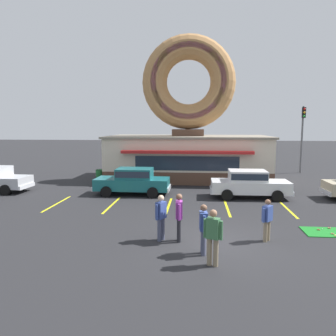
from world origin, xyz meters
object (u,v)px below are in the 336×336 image
Objects in this scene: pedestrian_clipboard_woman at (203,227)px; traffic_light_pole at (303,131)px; pedestrian_hooded_kid at (161,215)px; car_teal at (133,180)px; pedestrian_beanie_man at (213,235)px; pedestrian_blue_sweater_man at (267,218)px; golf_ball at (323,229)px; pedestrian_leather_jacket_man at (179,215)px; trash_bin at (100,176)px; car_white at (249,183)px.

pedestrian_clipboard_woman is 0.29× the size of traffic_light_pole.
pedestrian_clipboard_woman is (1.51, -1.17, -0.02)m from pedestrian_hooded_kid.
car_teal is 9.83m from pedestrian_clipboard_woman.
pedestrian_hooded_kid is at bearing 131.19° from pedestrian_beanie_man.
pedestrian_blue_sweater_man is at bearing 3.91° from pedestrian_hooded_kid.
pedestrian_beanie_man is at bearing -72.79° from pedestrian_clipboard_woman.
traffic_light_pole reaches higher than pedestrian_clipboard_woman.
golf_ball is 17.17m from traffic_light_pole.
car_teal is 9.86m from pedestrian_blue_sweater_man.
pedestrian_leather_jacket_man is 1.02× the size of pedestrian_beanie_man.
trash_bin is (-7.29, 12.71, -0.42)m from pedestrian_clipboard_woman.
pedestrian_clipboard_woman is at bearing 107.21° from pedestrian_beanie_man.
pedestrian_hooded_kid is 1.73× the size of trash_bin.
car_teal is 16.71m from traffic_light_pole.
car_white is 4.68× the size of trash_bin.
pedestrian_hooded_kid reaches higher than pedestrian_blue_sweater_man.
traffic_light_pole reaches higher than pedestrian_hooded_kid.
pedestrian_beanie_man reaches higher than golf_ball.
pedestrian_clipboard_woman reaches higher than car_white.
pedestrian_leather_jacket_man is at bearing -67.61° from car_teal.
trash_bin is (-6.44, 11.59, -0.48)m from pedestrian_leather_jacket_man.
golf_ball is at bearing 15.29° from pedestrian_hooded_kid.
pedestrian_beanie_man is at bearing -113.12° from traffic_light_pole.
pedestrian_clipboard_woman is 1.70× the size of trash_bin.
pedestrian_clipboard_woman is (-2.31, -1.43, 0.07)m from pedestrian_blue_sweater_man.
trash_bin is (-9.60, 11.28, -0.35)m from pedestrian_blue_sweater_man.
pedestrian_beanie_man is 15.54m from trash_bin.
pedestrian_hooded_kid is at bearing -71.72° from car_teal.
golf_ball is 5.96m from pedestrian_beanie_man.
pedestrian_clipboard_woman is 21.30m from traffic_light_pole.
car_teal reaches higher than trash_bin.
trash_bin is (-10.05, 4.05, -0.37)m from car_white.
car_teal is at bearing -141.55° from traffic_light_pole.
pedestrian_hooded_kid is 0.96× the size of pedestrian_leather_jacket_man.
golf_ball is 0.04× the size of trash_bin.
pedestrian_blue_sweater_man is 3.18m from pedestrian_leather_jacket_man.
golf_ball is 10.77m from car_teal.
pedestrian_clipboard_woman is at bearing -148.22° from pedestrian_blue_sweater_man.
pedestrian_clipboard_woman is (0.85, -1.12, -0.06)m from pedestrian_leather_jacket_man.
pedestrian_blue_sweater_man is 14.82m from trash_bin.
car_teal is 2.61× the size of pedestrian_leather_jacket_man.
pedestrian_beanie_man is (0.27, -0.86, 0.04)m from pedestrian_clipboard_woman.
pedestrian_leather_jacket_man is (-5.66, -1.77, 0.93)m from golf_ball.
trash_bin is at bearing 140.94° from golf_ball.
pedestrian_beanie_man is (4.34, -9.80, 0.09)m from car_teal.
pedestrian_blue_sweater_man is 0.92× the size of pedestrian_hooded_kid.
pedestrian_beanie_man is 1.76× the size of trash_bin.
car_teal reaches higher than golf_ball.
pedestrian_clipboard_woman is at bearing -65.50° from car_teal.
car_white is at bearing 72.34° from pedestrian_clipboard_woman.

